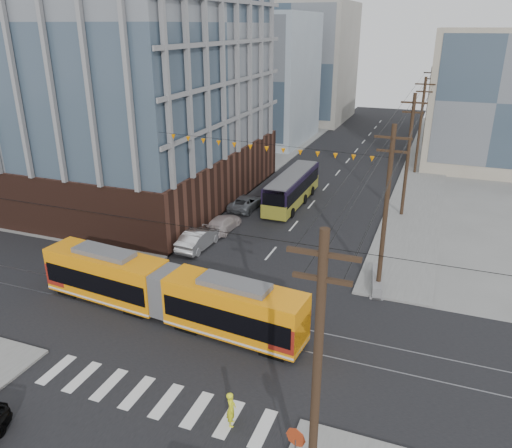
# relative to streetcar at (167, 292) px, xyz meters

# --- Properties ---
(ground) EXTENTS (160.00, 160.00, 0.00)m
(ground) POSITION_rel_streetcar_xyz_m (2.84, -3.44, -1.66)
(ground) COLOR slate
(office_building) EXTENTS (30.00, 25.00, 28.60)m
(office_building) POSITION_rel_streetcar_xyz_m (-19.16, 19.56, 12.64)
(office_building) COLOR #381E16
(office_building) RESTS_ON ground
(bg_bldg_nw_near) EXTENTS (18.00, 16.00, 18.00)m
(bg_bldg_nw_near) POSITION_rel_streetcar_xyz_m (-14.16, 48.56, 7.34)
(bg_bldg_nw_near) COLOR #8C99A5
(bg_bldg_nw_near) RESTS_ON ground
(bg_bldg_ne_near) EXTENTS (14.00, 14.00, 16.00)m
(bg_bldg_ne_near) POSITION_rel_streetcar_xyz_m (18.84, 44.56, 6.34)
(bg_bldg_ne_near) COLOR gray
(bg_bldg_ne_near) RESTS_ON ground
(bg_bldg_nw_far) EXTENTS (16.00, 18.00, 20.00)m
(bg_bldg_nw_far) POSITION_rel_streetcar_xyz_m (-11.16, 68.56, 8.34)
(bg_bldg_nw_far) COLOR gray
(bg_bldg_nw_far) RESTS_ON ground
(bg_bldg_ne_far) EXTENTS (16.00, 16.00, 14.00)m
(bg_bldg_ne_far) POSITION_rel_streetcar_xyz_m (20.84, 64.56, 5.34)
(bg_bldg_ne_far) COLOR #8C99A5
(bg_bldg_ne_far) RESTS_ON ground
(utility_pole_near) EXTENTS (0.30, 0.30, 11.00)m
(utility_pole_near) POSITION_rel_streetcar_xyz_m (11.34, -9.44, 3.84)
(utility_pole_near) COLOR black
(utility_pole_near) RESTS_ON ground
(utility_pole_far) EXTENTS (0.30, 0.30, 11.00)m
(utility_pole_far) POSITION_rel_streetcar_xyz_m (11.34, 52.56, 3.84)
(utility_pole_far) COLOR black
(utility_pole_far) RESTS_ON ground
(streetcar) EXTENTS (17.39, 4.07, 3.32)m
(streetcar) POSITION_rel_streetcar_xyz_m (0.00, 0.00, 0.00)
(streetcar) COLOR orange
(streetcar) RESTS_ON ground
(city_bus) EXTENTS (2.44, 11.02, 3.12)m
(city_bus) POSITION_rel_streetcar_xyz_m (0.94, 22.16, -0.10)
(city_bus) COLOR black
(city_bus) RESTS_ON ground
(parked_car_silver) EXTENTS (1.91, 4.82, 1.56)m
(parked_car_silver) POSITION_rel_streetcar_xyz_m (-2.79, 9.56, -0.88)
(parked_car_silver) COLOR #BBBCBE
(parked_car_silver) RESTS_ON ground
(parked_car_white) EXTENTS (1.92, 4.58, 1.32)m
(parked_car_white) POSITION_rel_streetcar_xyz_m (-2.49, 13.47, -1.00)
(parked_car_white) COLOR #B6A8A7
(parked_car_white) RESTS_ON ground
(parked_car_grey) EXTENTS (2.34, 4.80, 1.32)m
(parked_car_grey) POSITION_rel_streetcar_xyz_m (-2.65, 19.12, -1.00)
(parked_car_grey) COLOR #565B60
(parked_car_grey) RESTS_ON ground
(pedestrian) EXTENTS (0.60, 0.72, 1.70)m
(pedestrian) POSITION_rel_streetcar_xyz_m (7.05, -6.68, -0.81)
(pedestrian) COLOR yellow
(pedestrian) RESTS_ON ground
(jersey_barrier) EXTENTS (1.45, 3.92, 0.77)m
(jersey_barrier) POSITION_rel_streetcar_xyz_m (11.14, 8.26, -1.28)
(jersey_barrier) COLOR slate
(jersey_barrier) RESTS_ON ground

